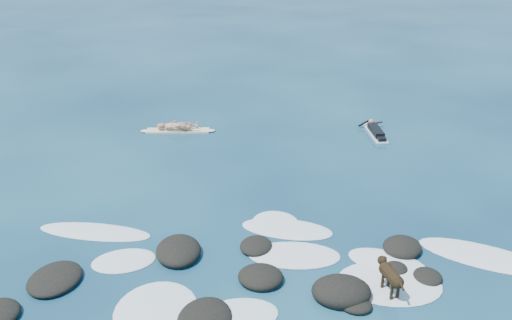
# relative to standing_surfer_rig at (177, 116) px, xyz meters

# --- Properties ---
(ground) EXTENTS (160.00, 160.00, 0.00)m
(ground) POSITION_rel_standing_surfer_rig_xyz_m (5.34, -8.37, -0.68)
(ground) COLOR #0A2642
(ground) RESTS_ON ground
(reef_rocks) EXTENTS (14.90, 6.62, 0.60)m
(reef_rocks) POSITION_rel_standing_surfer_rig_xyz_m (5.66, -10.45, -0.57)
(reef_rocks) COLOR black
(reef_rocks) RESTS_ON ground
(breaking_foam) EXTENTS (14.04, 7.56, 0.12)m
(breaking_foam) POSITION_rel_standing_surfer_rig_xyz_m (5.31, -9.48, -0.67)
(breaking_foam) COLOR white
(breaking_foam) RESTS_ON ground
(standing_surfer_rig) EXTENTS (3.03, 0.82, 1.72)m
(standing_surfer_rig) POSITION_rel_standing_surfer_rig_xyz_m (0.00, 0.00, 0.00)
(standing_surfer_rig) COLOR beige
(standing_surfer_rig) RESTS_ON ground
(paddling_surfer_rig) EXTENTS (1.07, 2.27, 0.39)m
(paddling_surfer_rig) POSITION_rel_standing_surfer_rig_xyz_m (7.90, 0.52, -0.55)
(paddling_surfer_rig) COLOR white
(paddling_surfer_rig) RESTS_ON ground
(dog) EXTENTS (0.63, 1.20, 0.80)m
(dog) POSITION_rel_standing_surfer_rig_xyz_m (7.32, -9.66, -0.15)
(dog) COLOR black
(dog) RESTS_ON ground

